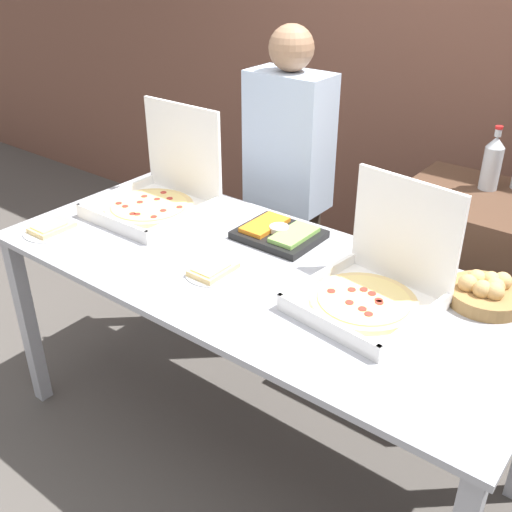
{
  "coord_description": "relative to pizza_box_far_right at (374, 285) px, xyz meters",
  "views": [
    {
      "loc": [
        1.19,
        -1.54,
        2.01
      ],
      "look_at": [
        0.0,
        0.0,
        0.94
      ],
      "focal_mm": 42.0,
      "sensor_mm": 36.0,
      "label": 1
    }
  ],
  "objects": [
    {
      "name": "paper_plate_front_center",
      "position": [
        -1.33,
        -0.33,
        -0.06
      ],
      "size": [
        0.24,
        0.24,
        0.03
      ],
      "color": "white",
      "rests_on": "buffet_table"
    },
    {
      "name": "sideboard_podium",
      "position": [
        0.05,
        0.91,
        -0.47
      ],
      "size": [
        0.69,
        0.6,
        0.99
      ],
      "color": "#4C3323",
      "rests_on": "ground_plane"
    },
    {
      "name": "person_guest_plaid",
      "position": [
        -0.84,
        0.7,
        -0.1
      ],
      "size": [
        0.4,
        0.22,
        1.64
      ],
      "rotation": [
        0.0,
        0.0,
        3.14
      ],
      "color": "#473D33",
      "rests_on": "ground_plane"
    },
    {
      "name": "veggie_tray",
      "position": [
        -0.54,
        0.2,
        -0.05
      ],
      "size": [
        0.32,
        0.26,
        0.05
      ],
      "color": "black",
      "rests_on": "buffet_table"
    },
    {
      "name": "pizza_box_far_right",
      "position": [
        0.0,
        0.0,
        0.0
      ],
      "size": [
        0.46,
        0.47,
        0.41
      ],
      "rotation": [
        0.0,
        0.0,
        -0.12
      ],
      "color": "white",
      "rests_on": "buffet_table"
    },
    {
      "name": "pizza_box_far_left",
      "position": [
        -1.13,
        0.1,
        0.01
      ],
      "size": [
        0.45,
        0.46,
        0.44
      ],
      "rotation": [
        0.0,
        0.0,
        -0.0
      ],
      "color": "white",
      "rests_on": "buffet_table"
    },
    {
      "name": "buffet_table",
      "position": [
        -0.46,
        -0.05,
        -0.18
      ],
      "size": [
        2.09,
        0.92,
        0.89
      ],
      "color": "#A8AAB2",
      "rests_on": "ground_plane"
    },
    {
      "name": "brick_wall_behind",
      "position": [
        -0.46,
        1.65,
        0.44
      ],
      "size": [
        10.0,
        0.06,
        2.8
      ],
      "color": "brown",
      "rests_on": "ground_plane"
    },
    {
      "name": "paper_plate_front_left",
      "position": [
        -0.56,
        -0.18,
        -0.06
      ],
      "size": [
        0.21,
        0.21,
        0.03
      ],
      "color": "white",
      "rests_on": "buffet_table"
    },
    {
      "name": "ground_plane",
      "position": [
        -0.46,
        -0.05,
        -0.96
      ],
      "size": [
        16.0,
        16.0,
        0.0
      ],
      "primitive_type": "plane",
      "color": "#514C47"
    },
    {
      "name": "soda_bottle",
      "position": [
        0.03,
        1.0,
        0.15
      ],
      "size": [
        0.08,
        0.08,
        0.28
      ],
      "color": "#B7BCC1",
      "rests_on": "sideboard_podium"
    },
    {
      "name": "bread_basket",
      "position": [
        0.3,
        0.24,
        -0.03
      ],
      "size": [
        0.26,
        0.26,
        0.1
      ],
      "color": "#9E7542",
      "rests_on": "buffet_table"
    }
  ]
}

